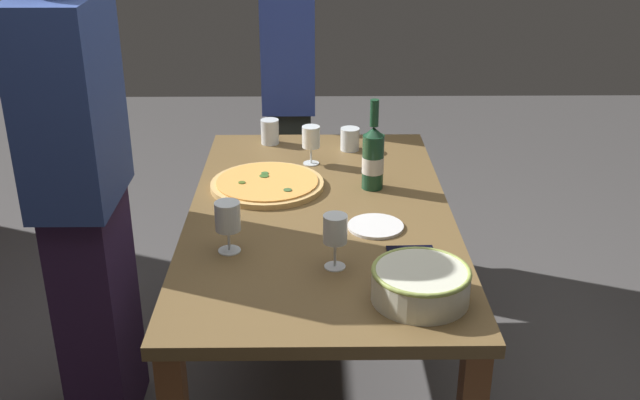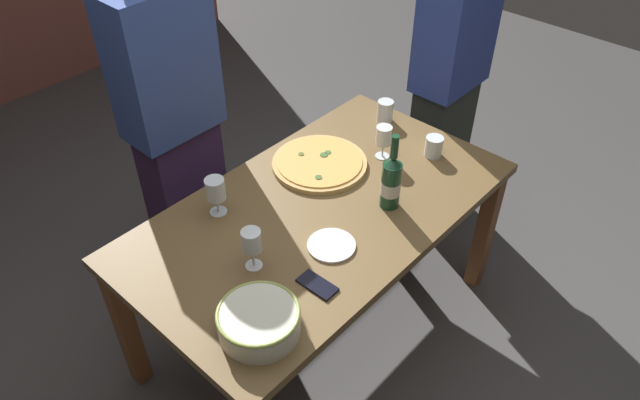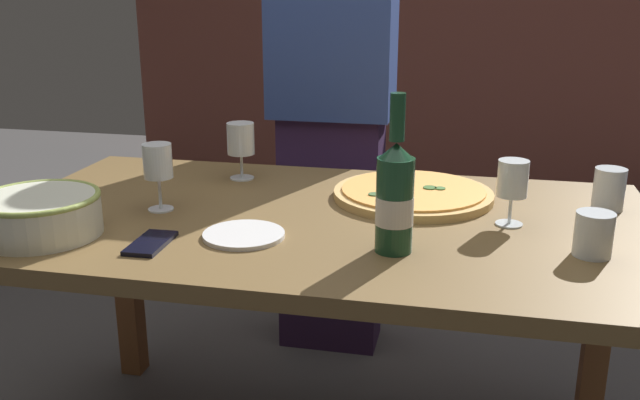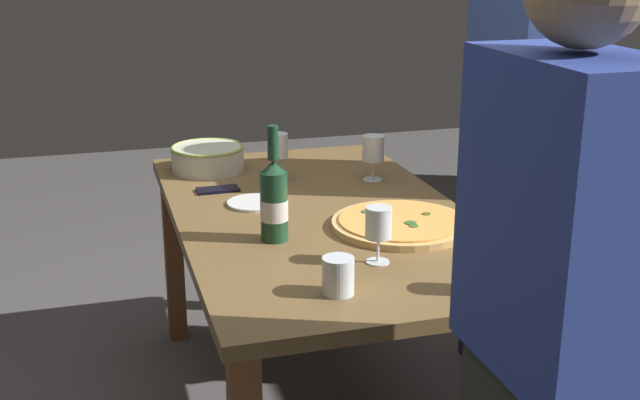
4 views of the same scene
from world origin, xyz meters
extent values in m
cube|color=brown|center=(0.00, 0.00, 0.73)|extent=(1.60, 0.90, 0.04)
cube|color=brown|center=(-0.74, -0.40, 0.35)|extent=(0.07, 0.07, 0.71)
cube|color=brown|center=(-0.74, 0.40, 0.35)|extent=(0.07, 0.07, 0.71)
cylinder|color=tan|center=(0.21, 0.19, 0.76)|extent=(0.42, 0.42, 0.02)
cylinder|color=#F6A74D|center=(0.21, 0.19, 0.77)|extent=(0.37, 0.37, 0.01)
cylinder|color=#416335|center=(0.12, 0.11, 0.78)|extent=(0.03, 0.03, 0.00)
cylinder|color=#4E6524|center=(0.19, 0.28, 0.78)|extent=(0.03, 0.03, 0.00)
cylinder|color=#3B682C|center=(0.25, 0.20, 0.78)|extent=(0.03, 0.03, 0.00)
cylinder|color=#407133|center=(0.28, 0.20, 0.78)|extent=(0.03, 0.03, 0.00)
cylinder|color=silver|center=(-0.58, -0.27, 0.80)|extent=(0.27, 0.27, 0.09)
torus|color=#9DB153|center=(-0.58, -0.27, 0.84)|extent=(0.27, 0.27, 0.01)
cylinder|color=#1A4329|center=(0.20, -0.19, 0.85)|extent=(0.08, 0.08, 0.20)
cone|color=#1A4329|center=(0.20, -0.19, 0.97)|extent=(0.08, 0.08, 0.04)
cylinder|color=#1A4329|center=(0.20, -0.19, 1.04)|extent=(0.03, 0.03, 0.10)
cylinder|color=silver|center=(0.20, -0.19, 0.84)|extent=(0.08, 0.08, 0.06)
cylinder|color=white|center=(-0.40, -0.04, 0.75)|extent=(0.06, 0.06, 0.00)
cylinder|color=white|center=(-0.40, -0.04, 0.79)|extent=(0.01, 0.01, 0.08)
cylinder|color=white|center=(-0.40, -0.04, 0.88)|extent=(0.07, 0.07, 0.08)
cylinder|color=maroon|center=(-0.40, -0.04, 0.85)|extent=(0.06, 0.06, 0.04)
cylinder|color=white|center=(-0.29, 0.28, 0.75)|extent=(0.07, 0.07, 0.00)
cylinder|color=white|center=(-0.29, 0.28, 0.79)|extent=(0.01, 0.01, 0.07)
cylinder|color=white|center=(-0.29, 0.28, 0.87)|extent=(0.08, 0.08, 0.09)
cylinder|color=maroon|center=(-0.29, 0.28, 0.84)|extent=(0.07, 0.07, 0.03)
cylinder|color=white|center=(0.45, 0.03, 0.75)|extent=(0.06, 0.06, 0.00)
cylinder|color=white|center=(0.45, 0.03, 0.79)|extent=(0.01, 0.01, 0.07)
cylinder|color=white|center=(0.45, 0.03, 0.86)|extent=(0.07, 0.07, 0.08)
cylinder|color=white|center=(0.61, -0.13, 0.80)|extent=(0.08, 0.08, 0.09)
cylinder|color=white|center=(0.69, 0.20, 0.80)|extent=(0.08, 0.08, 0.10)
cylinder|color=white|center=(-0.13, -0.18, 0.76)|extent=(0.18, 0.18, 0.01)
cube|color=black|center=(-0.31, -0.27, 0.76)|extent=(0.07, 0.15, 0.01)
cube|color=#2A3E91|center=(1.13, 0.13, 1.09)|extent=(0.40, 0.24, 0.59)
cube|color=#321D3F|center=(-0.12, 0.76, 0.43)|extent=(0.35, 0.20, 0.85)
cube|color=#2E458A|center=(-0.12, 0.76, 1.17)|extent=(0.41, 0.24, 0.64)
camera|label=1|loc=(-2.34, 0.03, 1.83)|focal=42.26mm
camera|label=2|loc=(-1.33, -1.21, 2.32)|focal=33.37mm
camera|label=3|loc=(0.35, -1.58, 1.29)|focal=39.44mm
camera|label=4|loc=(2.33, -0.68, 1.57)|focal=45.58mm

